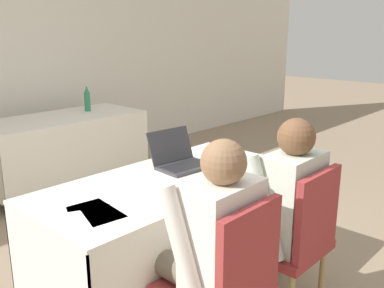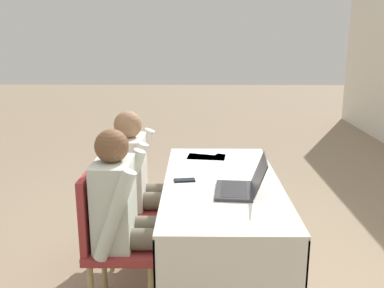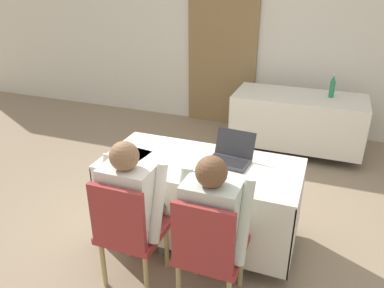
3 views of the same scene
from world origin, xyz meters
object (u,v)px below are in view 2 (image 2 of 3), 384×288
object	(u,v)px
chair_near_right	(112,235)
person_white_shirt	(128,211)
cell_phone	(184,180)
chair_near_left	(127,199)
person_checkered_shirt	(140,178)
laptop	(241,186)

from	to	relation	value
chair_near_right	person_white_shirt	distance (m)	0.19
cell_phone	chair_near_right	xyz separation A→B (m)	(0.29, -0.44, -0.26)
person_white_shirt	chair_near_left	bearing A→B (deg)	9.77
chair_near_left	person_checkered_shirt	bearing A→B (deg)	-90.00
cell_phone	chair_near_left	bearing A→B (deg)	-134.11
person_checkered_shirt	person_white_shirt	world-z (taller)	same
chair_near_right	person_white_shirt	world-z (taller)	person_white_shirt
laptop	chair_near_left	size ratio (longest dim) A/B	0.39
cell_phone	chair_near_left	xyz separation A→B (m)	(-0.31, -0.44, -0.26)
chair_near_left	chair_near_right	xyz separation A→B (m)	(0.60, 0.00, 0.00)
person_checkered_shirt	person_white_shirt	size ratio (longest dim) A/B	1.00
chair_near_right	person_white_shirt	bearing A→B (deg)	-90.00
chair_near_left	chair_near_right	world-z (taller)	same
laptop	cell_phone	world-z (taller)	laptop
cell_phone	chair_near_left	world-z (taller)	chair_near_left
laptop	chair_near_right	size ratio (longest dim) A/B	0.39
person_checkered_shirt	person_white_shirt	xyz separation A→B (m)	(0.60, 0.00, 0.00)
laptop	chair_near_left	xyz separation A→B (m)	(-0.52, -0.79, -0.29)
chair_near_right	person_white_shirt	xyz separation A→B (m)	(0.00, 0.10, 0.16)
chair_near_left	person_checkered_shirt	xyz separation A→B (m)	(0.00, 0.10, 0.16)
laptop	chair_near_left	bearing A→B (deg)	-117.98
cell_phone	person_checkered_shirt	size ratio (longest dim) A/B	0.13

